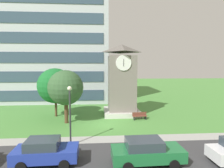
{
  "coord_description": "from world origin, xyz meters",
  "views": [
    {
      "loc": [
        -0.62,
        -20.19,
        6.45
      ],
      "look_at": [
        1.24,
        5.62,
        4.05
      ],
      "focal_mm": 29.69,
      "sensor_mm": 36.0,
      "label": 1
    }
  ],
  "objects": [
    {
      "name": "tree_by_building",
      "position": [
        -6.23,
        4.1,
        4.01
      ],
      "size": [
        4.53,
        4.53,
        6.29
      ],
      "color": "#513823",
      "rests_on": "ground"
    },
    {
      "name": "tree_near_tower",
      "position": [
        -4.36,
        0.99,
        4.08
      ],
      "size": [
        3.99,
        3.99,
        6.09
      ],
      "color": "#513823",
      "rests_on": "ground"
    },
    {
      "name": "clock_tower",
      "position": [
        2.49,
        4.61,
        4.17
      ],
      "size": [
        4.77,
        4.77,
        9.41
      ],
      "color": "slate",
      "rests_on": "ground"
    },
    {
      "name": "kerb_strip",
      "position": [
        0.0,
        -4.19,
        0.0
      ],
      "size": [
        120.0,
        1.6,
        0.01
      ],
      "primitive_type": "cube",
      "color": "#9E9E99",
      "rests_on": "ground"
    },
    {
      "name": "street_lamp",
      "position": [
        -2.96,
        -5.26,
        3.11
      ],
      "size": [
        0.36,
        0.36,
        4.9
      ],
      "color": "#333338",
      "rests_on": "ground"
    },
    {
      "name": "office_building",
      "position": [
        -9.53,
        18.41,
        9.6
      ],
      "size": [
        21.24,
        14.01,
        19.2
      ],
      "color": "#B7BCC6",
      "rests_on": "ground"
    },
    {
      "name": "parked_car_blue",
      "position": [
        -4.19,
        -8.07,
        0.86
      ],
      "size": [
        4.23,
        2.09,
        1.69
      ],
      "color": "#23389E",
      "rests_on": "ground"
    },
    {
      "name": "park_bench",
      "position": [
        4.37,
        1.75,
        0.46
      ],
      "size": [
        1.84,
        0.67,
        0.88
      ],
      "color": "brown",
      "rests_on": "ground"
    },
    {
      "name": "parked_car_green",
      "position": [
        2.52,
        -8.56,
        0.86
      ],
      "size": [
        4.78,
        2.11,
        1.69
      ],
      "color": "#1E6B38",
      "rests_on": "ground"
    },
    {
      "name": "ground_plane",
      "position": [
        0.0,
        0.0,
        0.0
      ],
      "size": [
        160.0,
        160.0,
        0.0
      ],
      "primitive_type": "plane",
      "color": "#4C893D"
    },
    {
      "name": "street_asphalt",
      "position": [
        0.0,
        -8.59,
        0.0
      ],
      "size": [
        120.0,
        7.2,
        0.01
      ],
      "primitive_type": "cube",
      "color": "#38383A",
      "rests_on": "ground"
    }
  ]
}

